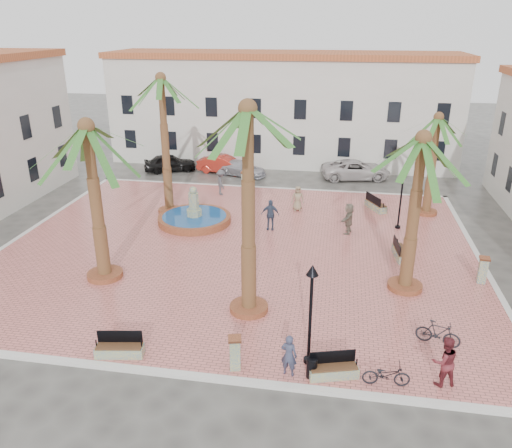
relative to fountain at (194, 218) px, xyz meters
The scene contains 35 objects.
ground 4.72m from the fountain, 42.41° to the right, with size 120.00×120.00×0.00m, color #56544F.
plaza 4.71m from the fountain, 42.41° to the right, with size 26.00×22.00×0.15m, color #DD746D.
kerb_n 8.58m from the fountain, 66.15° to the left, with size 26.30×0.30×0.16m, color silver.
kerb_s 14.59m from the fountain, 76.26° to the right, with size 26.30×0.30×0.16m, color silver.
kerb_e 16.77m from the fountain, 10.88° to the right, with size 0.30×22.30×0.16m, color silver.
kerb_w 10.05m from the fountain, 161.64° to the right, with size 0.30×22.30×0.16m, color silver.
building_north 17.71m from the fountain, 78.37° to the left, with size 30.40×7.40×9.50m.
fountain is the anchor object (origin of this frame).
palm_nw 7.86m from the fountain, 145.13° to the left, with size 4.92×4.92×8.95m.
palm_sw 10.23m from the fountain, 106.73° to the right, with size 5.63×5.63×7.86m.
palm_s 13.23m from the fountain, 61.34° to the right, with size 5.46×5.46×9.10m.
palm_e 15.02m from the fountain, 27.87° to the right, with size 5.26×5.26×7.55m.
palm_ne 16.03m from the fountain, 15.64° to the left, with size 4.65×4.65×6.64m.
bench_s 13.58m from the fountain, 85.72° to the right, with size 1.87×0.84×0.95m.
bench_se 16.15m from the fountain, 56.19° to the right, with size 1.85×1.01×0.93m.
bench_e 12.62m from the fountain, 13.81° to the right, with size 0.75×1.85×0.95m.
bench_ne 12.13m from the fountain, 20.75° to the left, with size 1.43×2.00×1.03m.
lamppost_s 15.27m from the fountain, 57.69° to the right, with size 0.44×0.44×4.03m.
lamppost_e 12.77m from the fountain, ahead, with size 0.39×0.39×3.63m.
bollard_se 14.63m from the fountain, 68.07° to the right, with size 0.57×0.57×1.33m.
bollard_n 7.46m from the fountain, 76.12° to the left, with size 0.47×0.47×1.31m.
bollard_e 16.71m from the fountain, 18.27° to the right, with size 0.53×0.53×1.34m.
litter_bin 15.87m from the fountain, 58.74° to the right, with size 0.39×0.39×0.77m, color black.
cyclist_a 15.46m from the fountain, 61.36° to the right, with size 0.59×0.39×1.63m, color #383C56.
bicycle_a 17.34m from the fountain, 51.49° to the right, with size 0.57×1.64×0.86m, color black.
cyclist_b 18.32m from the fountain, 46.03° to the right, with size 0.92×0.72×1.89m, color maroon.
bicycle_b 16.87m from the fountain, 39.91° to the right, with size 0.48×1.70×1.02m, color black.
pedestrian_fountain_a 7.00m from the fountain, 27.68° to the left, with size 0.82×0.53×1.68m, color #938061.
pedestrian_fountain_b 4.89m from the fountain, ahead, with size 1.11×0.46×1.89m, color #394860.
pedestrian_north 5.67m from the fountain, 85.99° to the left, with size 1.19×0.69×1.85m, color #4A494F.
pedestrian_east 9.53m from the fountain, ahead, with size 1.73×0.55×1.87m, color gray.
car_black 12.61m from the fountain, 115.61° to the left, with size 1.74×4.33×1.48m, color black.
car_red 11.70m from the fountain, 93.90° to the left, with size 1.56×4.47×1.47m, color #B2281C.
car_silver 11.18m from the fountain, 85.80° to the left, with size 1.71×4.20×1.22m, color silver.
car_white 15.56m from the fountain, 49.30° to the left, with size 2.53×5.48×1.52m, color beige.
Camera 1 is at (5.24, -24.92, 11.86)m, focal length 35.00 mm.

